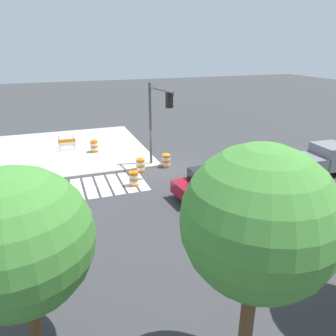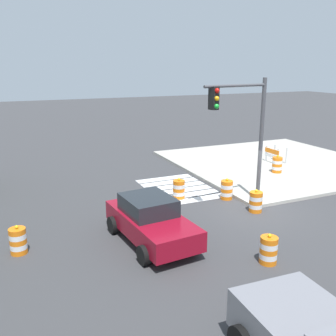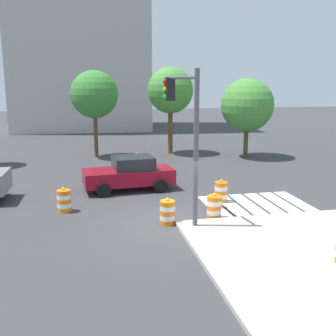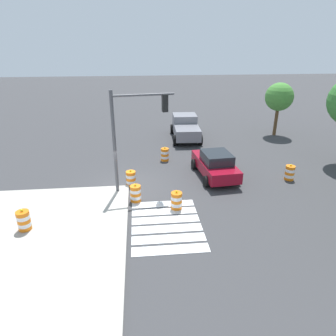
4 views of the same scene
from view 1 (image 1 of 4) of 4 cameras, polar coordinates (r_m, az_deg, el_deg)
ground_plane at (r=22.05m, az=-1.07°, el=0.22°), size 120.00×120.00×0.00m
sidewalk_corner at (r=26.67m, az=-17.70°, el=3.11°), size 12.00×12.00×0.15m
crosswalk_stripes at (r=19.55m, az=-10.50°, el=-2.94°), size 4.35×3.20×0.02m
sports_car at (r=17.61m, az=7.87°, el=-2.68°), size 4.45×2.43×1.63m
pickup_truck at (r=22.84m, az=25.91°, el=1.36°), size 5.23×2.52×1.92m
traffic_barrel_near_corner at (r=21.86m, az=-0.32°, el=1.30°), size 0.56×0.56×1.02m
traffic_barrel_crosswalk_end at (r=21.45m, az=11.45°, el=0.47°), size 0.56×0.56×1.02m
traffic_barrel_median_near at (r=14.00m, az=12.77°, el=-11.39°), size 0.56×0.56×1.02m
traffic_barrel_median_far at (r=21.09m, az=-4.94°, el=0.47°), size 0.56×0.56×1.02m
traffic_barrel_far_curb at (r=19.03m, az=-6.13°, el=-1.92°), size 0.56×0.56×1.02m
traffic_barrel_on_sidewalk at (r=25.20m, az=-13.04°, el=3.81°), size 0.56×0.56×1.02m
construction_barricade at (r=26.30m, az=-17.63°, el=4.35°), size 1.30×0.79×1.00m
traffic_light_pole at (r=20.36m, az=-1.83°, el=9.91°), size 0.74×3.27×5.50m
street_tree_streetside_far at (r=6.83m, az=15.85°, el=-9.31°), size 3.24×3.24×6.13m
street_tree_corner_lot at (r=8.42m, az=-25.19°, el=-11.78°), size 3.58×3.58×5.37m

